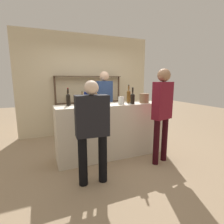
{
  "coord_description": "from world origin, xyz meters",
  "views": [
    {
      "loc": [
        -1.33,
        -3.16,
        1.55
      ],
      "look_at": [
        0.0,
        0.0,
        0.91
      ],
      "focal_mm": 28.0,
      "sensor_mm": 36.0,
      "label": 1
    }
  ],
  "objects_px": {
    "counter_bottle_1": "(86,97)",
    "cork_jar": "(121,100)",
    "customer_right": "(162,108)",
    "ice_bucket": "(144,98)",
    "server_behind_counter": "(104,100)",
    "counter_bottle_3": "(129,96)",
    "counter_bottle_2": "(95,98)",
    "counter_bottle_4": "(133,98)",
    "counter_bottle_0": "(68,99)",
    "customer_left": "(92,126)"
  },
  "relations": [
    {
      "from": "ice_bucket",
      "to": "server_behind_counter",
      "type": "xyz_separation_m",
      "value": [
        -0.54,
        0.93,
        -0.11
      ]
    },
    {
      "from": "counter_bottle_0",
      "to": "counter_bottle_2",
      "type": "xyz_separation_m",
      "value": [
        0.44,
        -0.25,
        0.02
      ]
    },
    {
      "from": "ice_bucket",
      "to": "customer_right",
      "type": "height_order",
      "value": "customer_right"
    },
    {
      "from": "counter_bottle_0",
      "to": "server_behind_counter",
      "type": "distance_m",
      "value": 1.25
    },
    {
      "from": "ice_bucket",
      "to": "counter_bottle_4",
      "type": "bearing_deg",
      "value": -167.94
    },
    {
      "from": "server_behind_counter",
      "to": "customer_left",
      "type": "bearing_deg",
      "value": -34.73
    },
    {
      "from": "counter_bottle_0",
      "to": "ice_bucket",
      "type": "height_order",
      "value": "counter_bottle_0"
    },
    {
      "from": "counter_bottle_4",
      "to": "customer_right",
      "type": "relative_size",
      "value": 0.19
    },
    {
      "from": "ice_bucket",
      "to": "cork_jar",
      "type": "xyz_separation_m",
      "value": [
        -0.53,
        0.01,
        -0.02
      ]
    },
    {
      "from": "counter_bottle_2",
      "to": "cork_jar",
      "type": "distance_m",
      "value": 0.57
    },
    {
      "from": "ice_bucket",
      "to": "customer_left",
      "type": "relative_size",
      "value": 0.13
    },
    {
      "from": "counter_bottle_0",
      "to": "ice_bucket",
      "type": "relative_size",
      "value": 1.61
    },
    {
      "from": "counter_bottle_1",
      "to": "customer_left",
      "type": "relative_size",
      "value": 0.24
    },
    {
      "from": "customer_left",
      "to": "counter_bottle_2",
      "type": "bearing_deg",
      "value": -17.05
    },
    {
      "from": "counter_bottle_1",
      "to": "cork_jar",
      "type": "height_order",
      "value": "counter_bottle_1"
    },
    {
      "from": "counter_bottle_1",
      "to": "cork_jar",
      "type": "relative_size",
      "value": 2.61
    },
    {
      "from": "ice_bucket",
      "to": "cork_jar",
      "type": "distance_m",
      "value": 0.53
    },
    {
      "from": "counter_bottle_3",
      "to": "server_behind_counter",
      "type": "relative_size",
      "value": 0.21
    },
    {
      "from": "counter_bottle_1",
      "to": "counter_bottle_2",
      "type": "xyz_separation_m",
      "value": [
        0.11,
        -0.23,
        -0.01
      ]
    },
    {
      "from": "counter_bottle_0",
      "to": "counter_bottle_2",
      "type": "bearing_deg",
      "value": -29.16
    },
    {
      "from": "counter_bottle_4",
      "to": "customer_right",
      "type": "bearing_deg",
      "value": -55.5
    },
    {
      "from": "server_behind_counter",
      "to": "customer_left",
      "type": "distance_m",
      "value": 1.86
    },
    {
      "from": "counter_bottle_1",
      "to": "customer_right",
      "type": "height_order",
      "value": "customer_right"
    },
    {
      "from": "counter_bottle_4",
      "to": "customer_left",
      "type": "distance_m",
      "value": 1.26
    },
    {
      "from": "counter_bottle_2",
      "to": "customer_left",
      "type": "height_order",
      "value": "customer_left"
    },
    {
      "from": "counter_bottle_3",
      "to": "counter_bottle_1",
      "type": "bearing_deg",
      "value": 176.87
    },
    {
      "from": "counter_bottle_2",
      "to": "counter_bottle_3",
      "type": "xyz_separation_m",
      "value": [
        0.78,
        0.18,
        0.0
      ]
    },
    {
      "from": "counter_bottle_1",
      "to": "ice_bucket",
      "type": "relative_size",
      "value": 1.84
    },
    {
      "from": "counter_bottle_2",
      "to": "ice_bucket",
      "type": "xyz_separation_m",
      "value": [
        1.08,
        0.06,
        -0.05
      ]
    },
    {
      "from": "counter_bottle_0",
      "to": "customer_left",
      "type": "bearing_deg",
      "value": -78.82
    },
    {
      "from": "counter_bottle_0",
      "to": "counter_bottle_4",
      "type": "xyz_separation_m",
      "value": [
        1.21,
        -0.26,
        -0.0
      ]
    },
    {
      "from": "counter_bottle_1",
      "to": "ice_bucket",
      "type": "distance_m",
      "value": 1.2
    },
    {
      "from": "counter_bottle_2",
      "to": "customer_right",
      "type": "height_order",
      "value": "customer_right"
    },
    {
      "from": "counter_bottle_0",
      "to": "counter_bottle_2",
      "type": "height_order",
      "value": "counter_bottle_2"
    },
    {
      "from": "counter_bottle_0",
      "to": "customer_right",
      "type": "xyz_separation_m",
      "value": [
        1.55,
        -0.75,
        -0.15
      ]
    },
    {
      "from": "cork_jar",
      "to": "counter_bottle_0",
      "type": "bearing_deg",
      "value": 169.95
    },
    {
      "from": "ice_bucket",
      "to": "customer_left",
      "type": "xyz_separation_m",
      "value": [
        -1.34,
        -0.73,
        -0.28
      ]
    },
    {
      "from": "customer_right",
      "to": "counter_bottle_3",
      "type": "bearing_deg",
      "value": 8.99
    },
    {
      "from": "counter_bottle_4",
      "to": "ice_bucket",
      "type": "bearing_deg",
      "value": 12.06
    },
    {
      "from": "counter_bottle_4",
      "to": "server_behind_counter",
      "type": "distance_m",
      "value": 1.04
    },
    {
      "from": "counter_bottle_3",
      "to": "ice_bucket",
      "type": "bearing_deg",
      "value": -22.76
    },
    {
      "from": "counter_bottle_1",
      "to": "counter_bottle_4",
      "type": "xyz_separation_m",
      "value": [
        0.87,
        -0.24,
        -0.03
      ]
    },
    {
      "from": "counter_bottle_2",
      "to": "counter_bottle_0",
      "type": "bearing_deg",
      "value": 150.84
    },
    {
      "from": "counter_bottle_1",
      "to": "server_behind_counter",
      "type": "bearing_deg",
      "value": 49.41
    },
    {
      "from": "customer_right",
      "to": "counter_bottle_1",
      "type": "bearing_deg",
      "value": 42.5
    },
    {
      "from": "counter_bottle_2",
      "to": "counter_bottle_4",
      "type": "bearing_deg",
      "value": -0.76
    },
    {
      "from": "counter_bottle_2",
      "to": "server_behind_counter",
      "type": "relative_size",
      "value": 0.21
    },
    {
      "from": "counter_bottle_3",
      "to": "customer_right",
      "type": "relative_size",
      "value": 0.21
    },
    {
      "from": "server_behind_counter",
      "to": "counter_bottle_0",
      "type": "bearing_deg",
      "value": -61.9
    },
    {
      "from": "counter_bottle_1",
      "to": "counter_bottle_3",
      "type": "xyz_separation_m",
      "value": [
        0.89,
        -0.05,
        -0.0
      ]
    }
  ]
}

